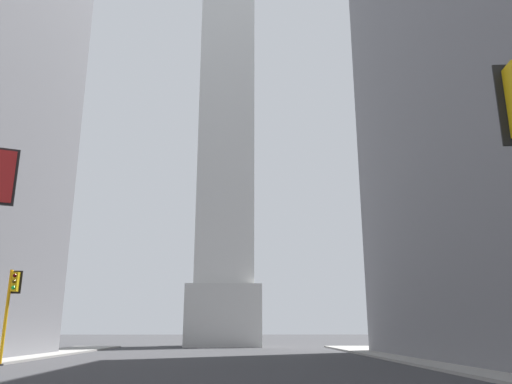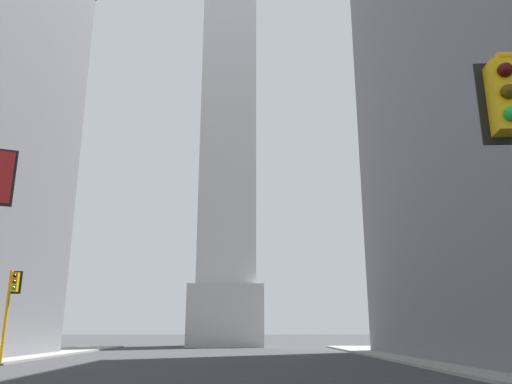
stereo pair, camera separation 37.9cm
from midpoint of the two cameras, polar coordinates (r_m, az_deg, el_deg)
The scene contains 2 objects.
obelisk at distance 70.01m, azimuth -3.37°, elevation 13.19°, with size 8.73×8.73×74.27m.
traffic_light_mid_left at distance 32.55m, azimuth -26.57°, elevation -11.11°, with size 0.77×0.50×5.31m.
Camera 1 is at (1.87, -0.20, 1.96)m, focal length 35.00 mm.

